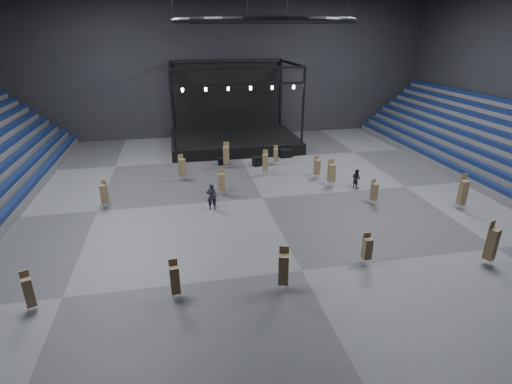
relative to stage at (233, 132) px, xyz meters
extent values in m
plane|color=#4B4B4E|center=(0.00, -16.24, -1.45)|extent=(50.00, 50.00, 0.00)
cube|color=black|center=(0.00, 4.76, 7.55)|extent=(50.00, 0.20, 18.00)
cube|color=black|center=(0.00, -37.24, 7.55)|extent=(50.00, 0.20, 18.00)
cube|color=#0C1534|center=(-18.12, -16.24, -0.50)|extent=(0.59, 40.00, 0.40)
cube|color=#4D4D4F|center=(21.40, -16.24, -1.08)|extent=(7.20, 40.00, 0.75)
cube|color=#0C1534|center=(18.12, -16.24, -0.50)|extent=(0.59, 40.00, 0.40)
cube|color=#4D4D4F|center=(21.85, -16.24, -0.70)|extent=(6.30, 40.00, 1.50)
cube|color=#0C1534|center=(19.02, -16.24, 0.25)|extent=(0.59, 40.00, 0.40)
cube|color=#4D4D4F|center=(22.30, -16.24, -0.33)|extent=(5.40, 40.00, 2.25)
cube|color=#0C1534|center=(19.91, -16.24, 1.00)|extent=(0.59, 40.00, 0.40)
cube|color=#0C1534|center=(20.82, -16.24, 1.75)|extent=(0.59, 40.00, 0.40)
cube|color=#0C1534|center=(21.71, -16.24, 2.50)|extent=(0.59, 40.00, 0.40)
cube|color=black|center=(0.00, -0.74, -0.85)|extent=(14.00, 10.00, 1.20)
cube|color=black|center=(0.00, 4.06, 3.75)|extent=(13.30, 0.30, 8.00)
cylinder|color=black|center=(-6.60, -5.34, 3.65)|extent=(0.24, 0.24, 7.80)
cylinder|color=black|center=(-6.60, 3.86, 3.65)|extent=(0.24, 0.24, 7.80)
cylinder|color=black|center=(6.60, -5.34, 3.65)|extent=(0.24, 0.24, 7.80)
cylinder|color=black|center=(6.60, 3.86, 3.65)|extent=(0.24, 0.24, 7.80)
cube|color=black|center=(0.00, -5.34, 7.55)|extent=(13.40, 0.25, 0.25)
cube|color=black|center=(0.00, 3.86, 7.55)|extent=(13.40, 0.25, 0.25)
cube|color=black|center=(0.00, -5.34, 6.05)|extent=(13.40, 0.20, 0.20)
cylinder|color=white|center=(-5.50, -5.34, 5.65)|extent=(0.24, 0.24, 0.35)
cylinder|color=white|center=(-3.30, -5.34, 5.65)|extent=(0.24, 0.24, 0.35)
cylinder|color=white|center=(-1.10, -5.34, 5.65)|extent=(0.24, 0.24, 0.35)
cylinder|color=white|center=(1.10, -5.34, 5.65)|extent=(0.24, 0.24, 0.35)
cylinder|color=white|center=(3.30, -5.34, 5.65)|extent=(0.24, 0.24, 0.35)
cylinder|color=white|center=(5.50, -5.34, 5.65)|extent=(0.24, 0.24, 0.35)
torus|color=black|center=(0.00, -16.24, 11.55)|extent=(12.30, 12.30, 0.30)
cube|color=black|center=(-2.00, -7.11, -1.10)|extent=(1.14, 0.76, 0.69)
cube|color=black|center=(1.46, -8.13, -1.00)|extent=(1.46, 0.93, 0.90)
cube|color=black|center=(4.72, -6.02, -1.01)|extent=(1.41, 0.84, 0.89)
cylinder|color=silver|center=(-12.12, -15.86, -1.27)|extent=(0.03, 0.03, 0.35)
cylinder|color=silver|center=(-12.12, -15.52, -1.27)|extent=(0.03, 0.03, 0.35)
cylinder|color=silver|center=(-11.78, -15.86, -1.27)|extent=(0.03, 0.03, 0.35)
cylinder|color=silver|center=(-11.78, -15.52, -1.27)|extent=(0.03, 0.03, 0.35)
cube|color=olive|center=(-11.95, -15.69, -0.36)|extent=(0.56, 0.56, 1.46)
cube|color=olive|center=(-11.88, -15.53, 0.32)|extent=(0.40, 0.21, 0.81)
cylinder|color=silver|center=(13.81, -21.40, -1.25)|extent=(0.03, 0.03, 0.40)
cylinder|color=silver|center=(13.81, -21.01, -1.25)|extent=(0.03, 0.03, 0.40)
cylinder|color=silver|center=(14.19, -21.40, -1.25)|extent=(0.03, 0.03, 0.40)
cylinder|color=silver|center=(14.19, -21.01, -1.25)|extent=(0.03, 0.03, 0.40)
cube|color=olive|center=(14.00, -21.21, -0.11)|extent=(0.49, 0.49, 1.88)
cube|color=olive|center=(14.00, -21.00, 0.79)|extent=(0.46, 0.07, 1.04)
cylinder|color=silver|center=(-2.05, -8.45, -1.23)|extent=(0.03, 0.03, 0.44)
cylinder|color=silver|center=(-2.05, -8.02, -1.23)|extent=(0.03, 0.03, 0.44)
cylinder|color=silver|center=(-1.63, -8.45, -1.23)|extent=(0.03, 0.03, 0.44)
cylinder|color=silver|center=(-1.63, -8.02, -1.23)|extent=(0.03, 0.03, 0.44)
cube|color=olive|center=(-1.84, -8.24, -0.17)|extent=(0.64, 0.64, 1.68)
cube|color=olive|center=(-1.79, -8.02, 0.62)|extent=(0.51, 0.18, 0.92)
cylinder|color=silver|center=(-1.68, -28.44, -1.24)|extent=(0.03, 0.03, 0.42)
cylinder|color=silver|center=(-1.68, -28.04, -1.24)|extent=(0.03, 0.03, 0.42)
cylinder|color=silver|center=(-1.28, -28.44, -1.24)|extent=(0.03, 0.03, 0.42)
cylinder|color=silver|center=(-1.28, -28.04, -1.24)|extent=(0.03, 0.03, 0.42)
cube|color=olive|center=(-1.48, -28.24, -0.21)|extent=(0.63, 0.63, 1.63)
cube|color=olive|center=(-1.41, -28.03, 0.55)|extent=(0.48, 0.20, 0.90)
cylinder|color=silver|center=(1.20, -11.13, -1.25)|extent=(0.03, 0.03, 0.40)
cylinder|color=silver|center=(1.20, -10.75, -1.25)|extent=(0.03, 0.03, 0.40)
cylinder|color=silver|center=(1.58, -11.13, -1.25)|extent=(0.03, 0.03, 0.40)
cylinder|color=silver|center=(1.58, -10.75, -1.25)|extent=(0.03, 0.03, 0.40)
cube|color=olive|center=(1.39, -10.94, -0.26)|extent=(0.59, 0.59, 1.58)
cube|color=olive|center=(1.45, -10.75, 0.48)|extent=(0.46, 0.18, 0.87)
cylinder|color=silver|center=(-13.78, -27.72, -1.27)|extent=(0.03, 0.03, 0.35)
cylinder|color=silver|center=(-13.78, -27.38, -1.27)|extent=(0.03, 0.03, 0.35)
cylinder|color=silver|center=(-13.44, -27.72, -1.27)|extent=(0.03, 0.03, 0.35)
cylinder|color=silver|center=(-13.44, -27.38, -1.27)|extent=(0.03, 0.03, 0.35)
cube|color=olive|center=(-13.61, -27.55, -0.37)|extent=(0.55, 0.55, 1.46)
cube|color=olive|center=(-13.68, -27.39, 0.32)|extent=(0.39, 0.20, 0.81)
cylinder|color=silver|center=(2.89, -8.40, -1.27)|extent=(0.03, 0.03, 0.35)
cylinder|color=silver|center=(2.89, -8.07, -1.27)|extent=(0.03, 0.03, 0.35)
cylinder|color=silver|center=(3.22, -8.40, -1.27)|extent=(0.03, 0.03, 0.35)
cylinder|color=silver|center=(3.22, -8.07, -1.27)|extent=(0.03, 0.03, 0.35)
cube|color=olive|center=(3.06, -8.24, -0.45)|extent=(0.51, 0.51, 1.29)
cube|color=olive|center=(3.09, -8.06, 0.14)|extent=(0.41, 0.14, 0.71)
cylinder|color=silver|center=(-7.07, -28.07, -1.26)|extent=(0.03, 0.03, 0.37)
cylinder|color=silver|center=(-7.07, -27.72, -1.26)|extent=(0.03, 0.03, 0.37)
cylinder|color=silver|center=(-6.71, -28.07, -1.26)|extent=(0.03, 0.03, 0.37)
cylinder|color=silver|center=(-6.71, -27.72, -1.26)|extent=(0.03, 0.03, 0.37)
cube|color=olive|center=(-6.89, -27.89, -0.35)|extent=(0.50, 0.50, 1.46)
cube|color=olive|center=(-6.91, -27.71, 0.33)|extent=(0.43, 0.11, 0.80)
cylinder|color=silver|center=(-3.27, -15.08, -1.26)|extent=(0.03, 0.03, 0.39)
cylinder|color=silver|center=(-3.27, -14.71, -1.26)|extent=(0.03, 0.03, 0.39)
cylinder|color=silver|center=(-2.90, -15.08, -1.26)|extent=(0.03, 0.03, 0.39)
cylinder|color=silver|center=(-2.90, -14.71, -1.26)|extent=(0.03, 0.03, 0.39)
cube|color=olive|center=(-3.08, -14.90, -0.35)|extent=(0.50, 0.50, 1.43)
cube|color=olive|center=(-3.10, -14.70, 0.32)|extent=(0.45, 0.09, 0.79)
cylinder|color=silver|center=(5.59, -12.86, -1.27)|extent=(0.03, 0.03, 0.37)
cylinder|color=silver|center=(5.59, -12.51, -1.27)|extent=(0.03, 0.03, 0.37)
cylinder|color=silver|center=(5.94, -12.86, -1.27)|extent=(0.03, 0.03, 0.37)
cylinder|color=silver|center=(5.94, -12.51, -1.27)|extent=(0.03, 0.03, 0.37)
cube|color=olive|center=(5.76, -12.68, -0.40)|extent=(0.55, 0.55, 1.36)
cube|color=olive|center=(5.71, -12.50, 0.22)|extent=(0.42, 0.17, 0.75)
cylinder|color=silver|center=(-6.29, -11.06, -1.24)|extent=(0.03, 0.03, 0.42)
cylinder|color=silver|center=(-6.29, -10.66, -1.24)|extent=(0.03, 0.03, 0.42)
cylinder|color=silver|center=(-5.89, -11.06, -1.24)|extent=(0.03, 0.03, 0.42)
cylinder|color=silver|center=(-5.89, -10.66, -1.24)|extent=(0.03, 0.03, 0.42)
cube|color=olive|center=(-6.09, -10.86, -0.26)|extent=(0.67, 0.67, 1.54)
cube|color=olive|center=(-6.17, -10.67, 0.47)|extent=(0.47, 0.26, 0.85)
cylinder|color=silver|center=(10.34, -28.43, -1.24)|extent=(0.03, 0.03, 0.42)
cylinder|color=silver|center=(10.34, -28.04, -1.24)|extent=(0.03, 0.03, 0.42)
cylinder|color=silver|center=(10.74, -28.43, -1.24)|extent=(0.03, 0.03, 0.42)
cylinder|color=silver|center=(10.74, -28.04, -1.24)|extent=(0.03, 0.03, 0.42)
cube|color=olive|center=(10.54, -28.24, -0.10)|extent=(0.66, 0.66, 1.87)
cube|color=olive|center=(10.45, -28.05, 0.78)|extent=(0.46, 0.25, 1.03)
cylinder|color=silver|center=(6.07, -15.05, -1.23)|extent=(0.03, 0.03, 0.45)
cylinder|color=silver|center=(6.07, -14.63, -1.23)|extent=(0.03, 0.03, 0.45)
cylinder|color=silver|center=(6.49, -15.05, -1.23)|extent=(0.03, 0.03, 0.45)
cylinder|color=silver|center=(6.49, -14.63, -1.23)|extent=(0.03, 0.03, 0.45)
cube|color=olive|center=(6.28, -14.84, -0.24)|extent=(0.56, 0.56, 1.53)
cube|color=olive|center=(6.27, -14.62, 0.48)|extent=(0.52, 0.09, 0.84)
cylinder|color=silver|center=(7.92, -19.22, -1.28)|extent=(0.03, 0.03, 0.35)
cylinder|color=silver|center=(7.92, -18.89, -1.28)|extent=(0.03, 0.03, 0.35)
cylinder|color=silver|center=(8.25, -19.22, -1.28)|extent=(0.03, 0.03, 0.35)
cylinder|color=silver|center=(8.25, -18.89, -1.28)|extent=(0.03, 0.03, 0.35)
cube|color=olive|center=(8.09, -19.05, -0.43)|extent=(0.50, 0.50, 1.34)
cube|color=olive|center=(8.05, -18.89, 0.19)|extent=(0.40, 0.14, 0.74)
cylinder|color=silver|center=(3.62, -26.96, -1.26)|extent=(0.03, 0.03, 0.38)
cylinder|color=silver|center=(3.62, -26.60, -1.26)|extent=(0.03, 0.03, 0.38)
cylinder|color=silver|center=(3.98, -26.96, -1.26)|extent=(0.03, 0.03, 0.38)
cylinder|color=silver|center=(3.98, -26.60, -1.26)|extent=(0.03, 0.03, 0.38)
cube|color=olive|center=(3.80, -26.78, -0.45)|extent=(0.47, 0.47, 1.25)
cube|color=olive|center=(3.79, -26.59, 0.12)|extent=(0.44, 0.07, 0.69)
imported|color=black|center=(-4.11, -17.52, -0.44)|extent=(0.80, 0.59, 2.02)
imported|color=black|center=(8.26, -15.48, -0.64)|extent=(0.87, 0.97, 1.63)
camera|label=1|loc=(-6.19, -44.80, 11.03)|focal=28.00mm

